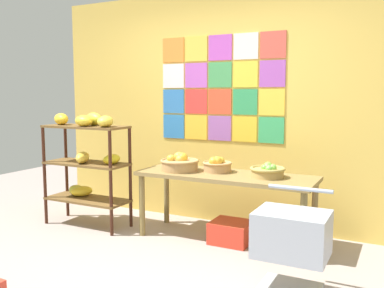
% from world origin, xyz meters
% --- Properties ---
extents(ground, '(9.51, 9.51, 0.00)m').
position_xyz_m(ground, '(0.00, 0.00, 0.00)').
color(ground, gray).
extents(back_wall_with_art, '(4.29, 0.07, 2.64)m').
position_xyz_m(back_wall_with_art, '(0.00, 1.78, 1.32)').
color(back_wall_with_art, gold).
rests_on(back_wall_with_art, ground).
extents(banana_shelf_unit, '(0.97, 0.44, 1.27)m').
position_xyz_m(banana_shelf_unit, '(-1.27, 0.96, 0.79)').
color(banana_shelf_unit, '#3B1D11').
rests_on(banana_shelf_unit, ground).
extents(display_table, '(1.79, 0.63, 0.69)m').
position_xyz_m(display_table, '(0.31, 1.20, 0.61)').
color(display_table, olive).
rests_on(display_table, ground).
extents(fruit_basket_right, '(0.40, 0.40, 0.18)m').
position_xyz_m(fruit_basket_right, '(-0.19, 1.15, 0.76)').
color(fruit_basket_right, '#AD834F').
rests_on(fruit_basket_right, display_table).
extents(fruit_basket_centre, '(0.30, 0.30, 0.16)m').
position_xyz_m(fruit_basket_centre, '(0.19, 1.26, 0.75)').
color(fruit_basket_centre, tan).
rests_on(fruit_basket_centre, display_table).
extents(fruit_basket_back_left, '(0.34, 0.34, 0.15)m').
position_xyz_m(fruit_basket_back_left, '(0.73, 1.22, 0.75)').
color(fruit_basket_back_left, '#AE8C4C').
rests_on(fruit_basket_back_left, display_table).
extents(produce_crate_under_table, '(0.39, 0.34, 0.22)m').
position_xyz_m(produce_crate_under_table, '(0.39, 1.16, 0.11)').
color(produce_crate_under_table, red).
rests_on(produce_crate_under_table, ground).
extents(shopping_cart, '(0.50, 0.43, 0.79)m').
position_xyz_m(shopping_cart, '(1.21, 0.23, 0.46)').
color(shopping_cart, black).
rests_on(shopping_cart, ground).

